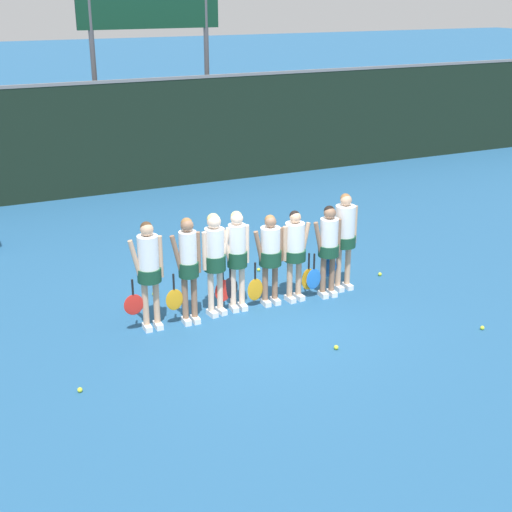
{
  "coord_description": "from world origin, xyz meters",
  "views": [
    {
      "loc": [
        -4.74,
        -10.03,
        5.12
      ],
      "look_at": [
        -0.02,
        0.04,
        0.94
      ],
      "focal_mm": 50.0,
      "sensor_mm": 36.0,
      "label": 1
    }
  ],
  "objects_px": {
    "player_6": "(328,244)",
    "player_0": "(148,267)",
    "scoreboard": "(150,20)",
    "player_4": "(270,253)",
    "player_7": "(344,233)",
    "tennis_ball_4": "(482,328)",
    "tennis_ball_5": "(80,390)",
    "player_1": "(188,263)",
    "tennis_ball_3": "(336,347)",
    "player_3": "(237,253)",
    "tennis_ball_0": "(259,270)",
    "player_2": "(215,255)",
    "player_5": "(295,249)",
    "tennis_ball_2": "(380,274)",
    "tennis_ball_1": "(154,294)"
  },
  "relations": [
    {
      "from": "player_2",
      "to": "tennis_ball_3",
      "type": "height_order",
      "value": "player_2"
    },
    {
      "from": "player_6",
      "to": "tennis_ball_4",
      "type": "xyz_separation_m",
      "value": [
        1.57,
        -2.24,
        -0.94
      ]
    },
    {
      "from": "player_0",
      "to": "tennis_ball_3",
      "type": "relative_size",
      "value": 25.36
    },
    {
      "from": "player_1",
      "to": "player_3",
      "type": "bearing_deg",
      "value": 10.32
    },
    {
      "from": "tennis_ball_3",
      "to": "player_3",
      "type": "bearing_deg",
      "value": 111.41
    },
    {
      "from": "tennis_ball_5",
      "to": "tennis_ball_0",
      "type": "bearing_deg",
      "value": 35.92
    },
    {
      "from": "scoreboard",
      "to": "tennis_ball_4",
      "type": "distance_m",
      "value": 12.81
    },
    {
      "from": "tennis_ball_1",
      "to": "tennis_ball_4",
      "type": "relative_size",
      "value": 1.0
    },
    {
      "from": "scoreboard",
      "to": "player_5",
      "type": "bearing_deg",
      "value": -93.5
    },
    {
      "from": "player_6",
      "to": "player_2",
      "type": "bearing_deg",
      "value": -179.55
    },
    {
      "from": "player_6",
      "to": "tennis_ball_5",
      "type": "height_order",
      "value": "player_6"
    },
    {
      "from": "player_3",
      "to": "player_1",
      "type": "bearing_deg",
      "value": -168.34
    },
    {
      "from": "tennis_ball_4",
      "to": "scoreboard",
      "type": "bearing_deg",
      "value": 97.54
    },
    {
      "from": "scoreboard",
      "to": "tennis_ball_4",
      "type": "relative_size",
      "value": 81.51
    },
    {
      "from": "player_1",
      "to": "player_2",
      "type": "height_order",
      "value": "player_1"
    },
    {
      "from": "tennis_ball_0",
      "to": "tennis_ball_3",
      "type": "relative_size",
      "value": 0.92
    },
    {
      "from": "player_4",
      "to": "player_0",
      "type": "bearing_deg",
      "value": -177.13
    },
    {
      "from": "tennis_ball_5",
      "to": "player_1",
      "type": "bearing_deg",
      "value": 33.81
    },
    {
      "from": "player_5",
      "to": "tennis_ball_5",
      "type": "xyz_separation_m",
      "value": [
        -4.07,
        -1.48,
        -0.92
      ]
    },
    {
      "from": "player_3",
      "to": "player_7",
      "type": "height_order",
      "value": "player_7"
    },
    {
      "from": "player_0",
      "to": "player_7",
      "type": "distance_m",
      "value": 3.61
    },
    {
      "from": "tennis_ball_4",
      "to": "player_0",
      "type": "bearing_deg",
      "value": 154.25
    },
    {
      "from": "player_7",
      "to": "tennis_ball_0",
      "type": "bearing_deg",
      "value": 125.1
    },
    {
      "from": "player_3",
      "to": "tennis_ball_0",
      "type": "distance_m",
      "value": 2.03
    },
    {
      "from": "player_1",
      "to": "tennis_ball_3",
      "type": "height_order",
      "value": "player_1"
    },
    {
      "from": "player_7",
      "to": "player_0",
      "type": "bearing_deg",
      "value": -178.9
    },
    {
      "from": "scoreboard",
      "to": "player_6",
      "type": "height_order",
      "value": "scoreboard"
    },
    {
      "from": "scoreboard",
      "to": "tennis_ball_3",
      "type": "xyz_separation_m",
      "value": [
        -0.88,
        -11.54,
        -4.28
      ]
    },
    {
      "from": "player_6",
      "to": "player_7",
      "type": "height_order",
      "value": "player_7"
    },
    {
      "from": "tennis_ball_1",
      "to": "player_0",
      "type": "bearing_deg",
      "value": -108.98
    },
    {
      "from": "player_6",
      "to": "tennis_ball_1",
      "type": "relative_size",
      "value": 24.55
    },
    {
      "from": "tennis_ball_0",
      "to": "tennis_ball_1",
      "type": "relative_size",
      "value": 0.96
    },
    {
      "from": "player_1",
      "to": "player_2",
      "type": "relative_size",
      "value": 1.01
    },
    {
      "from": "player_4",
      "to": "tennis_ball_0",
      "type": "bearing_deg",
      "value": 73.21
    },
    {
      "from": "player_0",
      "to": "tennis_ball_4",
      "type": "height_order",
      "value": "player_0"
    },
    {
      "from": "player_5",
      "to": "tennis_ball_0",
      "type": "bearing_deg",
      "value": 84.89
    },
    {
      "from": "player_7",
      "to": "player_2",
      "type": "bearing_deg",
      "value": -179.75
    },
    {
      "from": "player_6",
      "to": "player_0",
      "type": "bearing_deg",
      "value": -177.24
    },
    {
      "from": "tennis_ball_0",
      "to": "tennis_ball_1",
      "type": "distance_m",
      "value": 2.2
    },
    {
      "from": "player_7",
      "to": "tennis_ball_1",
      "type": "bearing_deg",
      "value": 159.91
    },
    {
      "from": "player_3",
      "to": "scoreboard",
      "type": "bearing_deg",
      "value": 83.53
    },
    {
      "from": "player_6",
      "to": "tennis_ball_3",
      "type": "height_order",
      "value": "player_6"
    },
    {
      "from": "player_1",
      "to": "player_7",
      "type": "xyz_separation_m",
      "value": [
        2.98,
        0.13,
        0.03
      ]
    },
    {
      "from": "player_4",
      "to": "tennis_ball_4",
      "type": "relative_size",
      "value": 23.79
    },
    {
      "from": "player_5",
      "to": "tennis_ball_2",
      "type": "height_order",
      "value": "player_5"
    },
    {
      "from": "player_4",
      "to": "player_6",
      "type": "xyz_separation_m",
      "value": [
        1.07,
        -0.12,
        0.04
      ]
    },
    {
      "from": "player_7",
      "to": "tennis_ball_3",
      "type": "bearing_deg",
      "value": -123.78
    },
    {
      "from": "player_1",
      "to": "tennis_ball_3",
      "type": "distance_m",
      "value": 2.68
    },
    {
      "from": "scoreboard",
      "to": "player_4",
      "type": "bearing_deg",
      "value": -96.26
    },
    {
      "from": "tennis_ball_4",
      "to": "player_7",
      "type": "bearing_deg",
      "value": 116.01
    }
  ]
}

